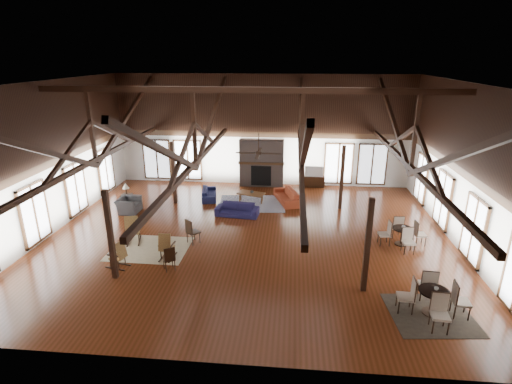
# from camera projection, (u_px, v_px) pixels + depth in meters

# --- Properties ---
(floor) EXTENTS (16.00, 16.00, 0.00)m
(floor) POSITION_uv_depth(u_px,v_px,m) (248.00, 236.00, 16.09)
(floor) COLOR #592512
(floor) RESTS_ON ground
(ceiling) EXTENTS (16.00, 14.00, 0.02)m
(ceiling) POSITION_uv_depth(u_px,v_px,m) (247.00, 83.00, 14.12)
(ceiling) COLOR black
(ceiling) RESTS_ON wall_back
(wall_back) EXTENTS (16.00, 0.02, 6.00)m
(wall_back) POSITION_uv_depth(u_px,v_px,m) (262.00, 131.00, 21.69)
(wall_back) COLOR silver
(wall_back) RESTS_ON floor
(wall_front) EXTENTS (16.00, 0.02, 6.00)m
(wall_front) POSITION_uv_depth(u_px,v_px,m) (211.00, 250.00, 8.52)
(wall_front) COLOR silver
(wall_front) RESTS_ON floor
(wall_left) EXTENTS (0.02, 14.00, 6.00)m
(wall_left) POSITION_uv_depth(u_px,v_px,m) (47.00, 160.00, 15.81)
(wall_left) COLOR silver
(wall_left) RESTS_ON floor
(wall_right) EXTENTS (0.02, 14.00, 6.00)m
(wall_right) POSITION_uv_depth(u_px,v_px,m) (468.00, 170.00, 14.40)
(wall_right) COLOR silver
(wall_right) RESTS_ON floor
(roof_truss) EXTENTS (15.60, 14.07, 3.14)m
(roof_truss) POSITION_uv_depth(u_px,v_px,m) (248.00, 138.00, 14.77)
(roof_truss) COLOR black
(roof_truss) RESTS_ON wall_back
(post_grid) EXTENTS (8.16, 7.16, 3.05)m
(post_grid) POSITION_uv_depth(u_px,v_px,m) (248.00, 201.00, 15.59)
(post_grid) COLOR black
(post_grid) RESTS_ON floor
(fireplace) EXTENTS (2.50, 0.69, 2.60)m
(fireplace) POSITION_uv_depth(u_px,v_px,m) (262.00, 163.00, 21.94)
(fireplace) COLOR brown
(fireplace) RESTS_ON floor
(ceiling_fan) EXTENTS (1.60, 1.60, 0.75)m
(ceiling_fan) POSITION_uv_depth(u_px,v_px,m) (259.00, 152.00, 13.88)
(ceiling_fan) COLOR black
(ceiling_fan) RESTS_ON roof_truss
(sofa_navy_front) EXTENTS (2.01, 0.97, 0.57)m
(sofa_navy_front) POSITION_uv_depth(u_px,v_px,m) (237.00, 210.00, 18.09)
(sofa_navy_front) COLOR #1A173F
(sofa_navy_front) RESTS_ON floor
(sofa_navy_left) EXTENTS (1.84, 0.99, 0.51)m
(sofa_navy_left) POSITION_uv_depth(u_px,v_px,m) (209.00, 193.00, 20.28)
(sofa_navy_left) COLOR #141638
(sofa_navy_left) RESTS_ON floor
(sofa_orange) EXTENTS (2.25, 1.41, 0.61)m
(sofa_orange) POSITION_uv_depth(u_px,v_px,m) (287.00, 196.00, 19.77)
(sofa_orange) COLOR maroon
(sofa_orange) RESTS_ON floor
(coffee_table) EXTENTS (1.43, 1.03, 0.50)m
(coffee_table) POSITION_uv_depth(u_px,v_px,m) (251.00, 194.00, 19.66)
(coffee_table) COLOR brown
(coffee_table) RESTS_ON floor
(vase) EXTENTS (0.21, 0.21, 0.18)m
(vase) POSITION_uv_depth(u_px,v_px,m) (252.00, 191.00, 19.59)
(vase) COLOR #B2B2B2
(vase) RESTS_ON coffee_table
(armchair) EXTENTS (1.09, 0.96, 0.69)m
(armchair) POSITION_uv_depth(u_px,v_px,m) (129.00, 205.00, 18.48)
(armchair) COLOR #2B2A2D
(armchair) RESTS_ON floor
(side_table_lamp) EXTENTS (0.45, 0.45, 1.16)m
(side_table_lamp) POSITION_uv_depth(u_px,v_px,m) (127.00, 197.00, 19.18)
(side_table_lamp) COLOR black
(side_table_lamp) RESTS_ON floor
(rocking_chair_a) EXTENTS (0.69, 0.99, 1.15)m
(rocking_chair_a) POSITION_uv_depth(u_px,v_px,m) (133.00, 230.00, 15.37)
(rocking_chair_a) COLOR olive
(rocking_chair_a) RESTS_ON floor
(rocking_chair_b) EXTENTS (0.49, 0.82, 1.02)m
(rocking_chair_b) POSITION_uv_depth(u_px,v_px,m) (166.00, 247.00, 14.18)
(rocking_chair_b) COLOR olive
(rocking_chair_b) RESTS_ON floor
(rocking_chair_c) EXTENTS (0.84, 0.56, 0.99)m
(rocking_chair_c) POSITION_uv_depth(u_px,v_px,m) (119.00, 255.00, 13.62)
(rocking_chair_c) COLOR olive
(rocking_chair_c) RESTS_ON floor
(side_chair_a) EXTENTS (0.60, 0.60, 1.01)m
(side_chair_a) POSITION_uv_depth(u_px,v_px,m) (191.00, 230.00, 15.29)
(side_chair_a) COLOR black
(side_chair_a) RESTS_ON floor
(side_chair_b) EXTENTS (0.52, 0.52, 0.89)m
(side_chair_b) POSITION_uv_depth(u_px,v_px,m) (169.00, 257.00, 13.39)
(side_chair_b) COLOR black
(side_chair_b) RESTS_ON floor
(cafe_table_near) EXTENTS (1.98, 1.98, 1.03)m
(cafe_table_near) POSITION_uv_depth(u_px,v_px,m) (433.00, 298.00, 11.16)
(cafe_table_near) COLOR black
(cafe_table_near) RESTS_ON floor
(cafe_table_far) EXTENTS (1.83, 1.83, 0.95)m
(cafe_table_far) POSITION_uv_depth(u_px,v_px,m) (402.00, 233.00, 15.27)
(cafe_table_far) COLOR black
(cafe_table_far) RESTS_ON floor
(cup_near) EXTENTS (0.15, 0.15, 0.09)m
(cup_near) POSITION_uv_depth(u_px,v_px,m) (436.00, 289.00, 11.11)
(cup_near) COLOR #B2B2B2
(cup_near) RESTS_ON cafe_table_near
(cup_far) EXTENTS (0.15, 0.15, 0.11)m
(cup_far) POSITION_uv_depth(u_px,v_px,m) (403.00, 227.00, 15.18)
(cup_far) COLOR #B2B2B2
(cup_far) RESTS_ON cafe_table_far
(tv_console) EXTENTS (1.18, 0.44, 0.59)m
(tv_console) POSITION_uv_depth(u_px,v_px,m) (314.00, 181.00, 22.09)
(tv_console) COLOR black
(tv_console) RESTS_ON floor
(television) EXTENTS (1.03, 0.20, 0.59)m
(television) POSITION_uv_depth(u_px,v_px,m) (314.00, 171.00, 21.89)
(television) COLOR #B2B2B2
(television) RESTS_ON tv_console
(rug_tan) EXTENTS (2.88, 2.28, 0.01)m
(rug_tan) POSITION_uv_depth(u_px,v_px,m) (150.00, 249.00, 15.07)
(rug_tan) COLOR tan
(rug_tan) RESTS_ON floor
(rug_navy) EXTENTS (3.35, 2.62, 0.01)m
(rug_navy) POSITION_uv_depth(u_px,v_px,m) (252.00, 203.00, 19.62)
(rug_navy) COLOR #1A1F49
(rug_navy) RESTS_ON floor
(rug_dark) EXTENTS (2.45, 2.26, 0.01)m
(rug_dark) POSITION_uv_depth(u_px,v_px,m) (430.00, 314.00, 11.27)
(rug_dark) COLOR black
(rug_dark) RESTS_ON floor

